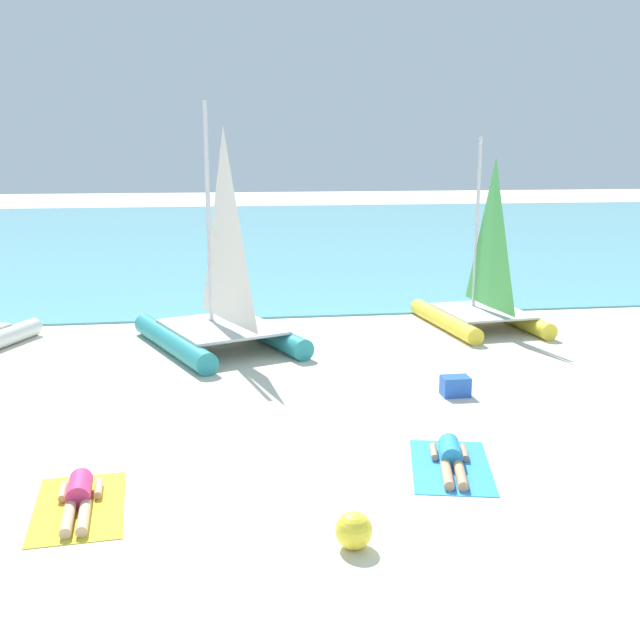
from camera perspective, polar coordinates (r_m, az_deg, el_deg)
The scene contains 10 objects.
ground_plane at distance 20.05m, azimuth -2.26°, elevation 0.02°, with size 120.00×120.00×0.00m, color beige.
ocean_water at distance 39.94m, azimuth -5.41°, elevation 6.37°, with size 120.00×40.00×0.05m, color #5BB2C1.
sailboat_teal at distance 17.19m, azimuth -7.48°, elevation 0.53°, with size 3.99×4.83×5.42m.
sailboat_yellow at distance 19.45m, azimuth 12.00°, elevation 1.46°, with size 2.65×3.81×4.69m.
towel_left at distance 10.30m, azimuth -17.56°, elevation -13.18°, with size 1.10×1.90×0.01m, color yellow.
sunbather_left at distance 10.31m, azimuth -17.58°, elevation -12.39°, with size 0.57×1.57×0.30m.
towel_right at distance 11.13m, azimuth 9.76°, elevation -10.74°, with size 1.10×1.90×0.01m, color #338CD8.
sunbather_right at distance 11.15m, azimuth 9.76°, elevation -10.01°, with size 0.74×1.56×0.30m.
beach_ball at distance 8.88m, azimuth 2.54°, elevation -15.45°, with size 0.43×0.43×0.43m, color yellow.
cooler_box at distance 14.12m, azimuth 10.09°, elevation -4.89°, with size 0.50×0.36×0.36m, color blue.
Camera 1 is at (-2.08, -9.45, 4.40)m, focal length 42.78 mm.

